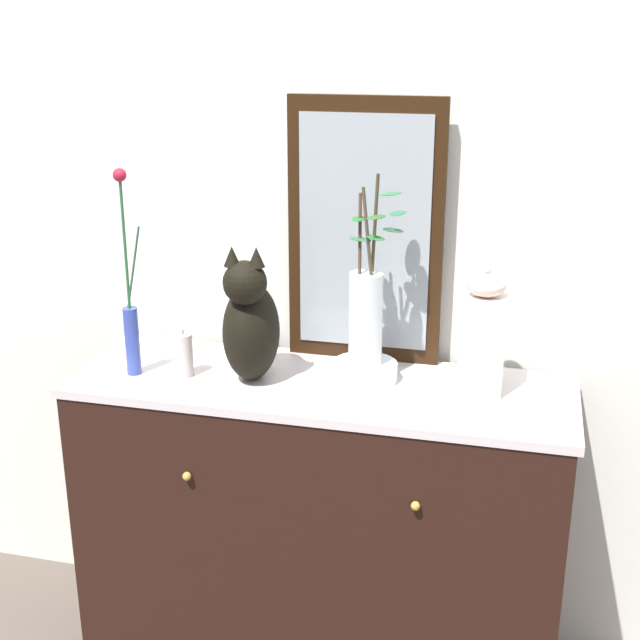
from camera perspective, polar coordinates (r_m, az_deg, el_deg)
The scene contains 9 objects.
wall_back at distance 2.54m, azimuth 1.69°, elevation 6.09°, with size 4.40×0.08×2.60m, color silver.
sideboard at distance 2.59m, azimuth -0.00°, elevation -13.72°, with size 1.39×0.48×0.94m.
mirror_leaning at distance 2.43m, azimuth 3.00°, elevation 5.81°, with size 0.44×0.03×0.75m.
cat_sitting at distance 2.34m, azimuth -4.63°, elevation -0.25°, with size 0.18×0.44×0.39m.
vase_slim_green at distance 2.42m, azimuth -12.49°, elevation 0.25°, with size 0.07×0.04×0.58m.
bowl_porcelain at distance 2.37m, azimuth 2.98°, elevation -3.42°, with size 0.18×0.18×0.05m, color white.
vase_glass_clear at distance 2.31m, azimuth 3.09°, elevation 0.52°, with size 0.16×0.16×0.53m.
jar_lidded_porcelain at distance 2.30m, azimuth 10.79°, elevation -0.92°, with size 0.12×0.12×0.35m.
candle_pillar at distance 2.41m, azimuth -9.01°, elevation -2.31°, with size 0.05×0.05×0.13m.
Camera 1 is at (0.53, -2.11, 1.86)m, focal length 48.15 mm.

